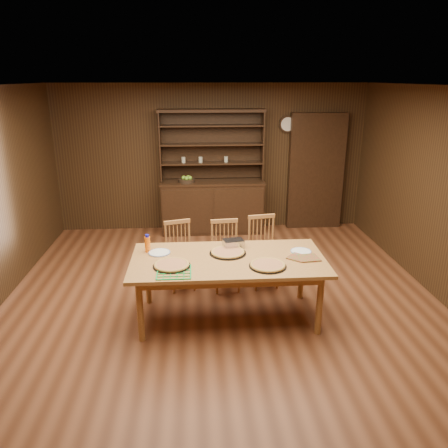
{
  "coord_description": "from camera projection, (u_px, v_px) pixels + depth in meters",
  "views": [
    {
      "loc": [
        -0.31,
        -4.82,
        2.69
      ],
      "look_at": [
        0.05,
        0.4,
        0.93
      ],
      "focal_mm": 35.0,
      "sensor_mm": 36.0,
      "label": 1
    }
  ],
  "objects": [
    {
      "name": "floor",
      "position": [
        222.0,
        305.0,
        5.43
      ],
      "size": [
        6.0,
        6.0,
        0.0
      ],
      "primitive_type": "plane",
      "color": "brown",
      "rests_on": "ground"
    },
    {
      "name": "room_shell",
      "position": [
        222.0,
        181.0,
        4.93
      ],
      "size": [
        6.0,
        6.0,
        6.0
      ],
      "color": "beige",
      "rests_on": "floor"
    },
    {
      "name": "china_hutch",
      "position": [
        212.0,
        200.0,
        7.85
      ],
      "size": [
        1.84,
        0.52,
        2.17
      ],
      "color": "#311C10",
      "rests_on": "floor"
    },
    {
      "name": "doorway",
      "position": [
        316.0,
        172.0,
        7.96
      ],
      "size": [
        1.0,
        0.18,
        2.1
      ],
      "primitive_type": "cube",
      "color": "#311C10",
      "rests_on": "floor"
    },
    {
      "name": "wall_clock",
      "position": [
        288.0,
        124.0,
        7.71
      ],
      "size": [
        0.3,
        0.05,
        0.3
      ],
      "color": "#311C10",
      "rests_on": "room_shell"
    },
    {
      "name": "dining_table",
      "position": [
        228.0,
        264.0,
        4.94
      ],
      "size": [
        2.19,
        1.09,
        0.75
      ],
      "color": "#B3773E",
      "rests_on": "floor"
    },
    {
      "name": "chair_left",
      "position": [
        180.0,
        253.0,
        5.78
      ],
      "size": [
        0.46,
        0.44,
        0.91
      ],
      "rotation": [
        0.0,
        0.0,
        0.28
      ],
      "color": "#AD773B",
      "rests_on": "floor"
    },
    {
      "name": "chair_center",
      "position": [
        225.0,
        253.0,
        5.76
      ],
      "size": [
        0.41,
        0.4,
        0.93
      ],
      "rotation": [
        0.0,
        0.0,
        0.1
      ],
      "color": "#AD773B",
      "rests_on": "floor"
    },
    {
      "name": "chair_right",
      "position": [
        263.0,
        249.0,
        5.86
      ],
      "size": [
        0.44,
        0.43,
        0.95
      ],
      "rotation": [
        0.0,
        0.0,
        0.16
      ],
      "color": "#AD773B",
      "rests_on": "floor"
    },
    {
      "name": "pizza_left",
      "position": [
        172.0,
        265.0,
        4.71
      ],
      "size": [
        0.41,
        0.41,
        0.04
      ],
      "color": "black",
      "rests_on": "dining_table"
    },
    {
      "name": "pizza_right",
      "position": [
        268.0,
        265.0,
        4.7
      ],
      "size": [
        0.41,
        0.41,
        0.04
      ],
      "color": "black",
      "rests_on": "dining_table"
    },
    {
      "name": "pizza_center",
      "position": [
        228.0,
        252.0,
        5.05
      ],
      "size": [
        0.43,
        0.43,
        0.04
      ],
      "color": "black",
      "rests_on": "dining_table"
    },
    {
      "name": "cooling_rack",
      "position": [
        174.0,
        272.0,
        4.56
      ],
      "size": [
        0.41,
        0.41,
        0.02
      ],
      "primitive_type": null,
      "rotation": [
        0.0,
        0.0,
        0.21
      ],
      "color": "#0C9E3F",
      "rests_on": "dining_table"
    },
    {
      "name": "plate_left",
      "position": [
        159.0,
        253.0,
        5.06
      ],
      "size": [
        0.25,
        0.25,
        0.02
      ],
      "color": "white",
      "rests_on": "dining_table"
    },
    {
      "name": "plate_right",
      "position": [
        301.0,
        251.0,
        5.09
      ],
      "size": [
        0.24,
        0.24,
        0.02
      ],
      "color": "white",
      "rests_on": "dining_table"
    },
    {
      "name": "foil_dish",
      "position": [
        233.0,
        244.0,
        5.23
      ],
      "size": [
        0.27,
        0.21,
        0.1
      ],
      "primitive_type": "cube",
      "rotation": [
        0.0,
        0.0,
        0.19
      ],
      "color": "silver",
      "rests_on": "dining_table"
    },
    {
      "name": "juice_bottle",
      "position": [
        148.0,
        244.0,
        5.08
      ],
      "size": [
        0.07,
        0.07,
        0.21
      ],
      "color": "orange",
      "rests_on": "dining_table"
    },
    {
      "name": "pot_holder_a",
      "position": [
        309.0,
        258.0,
        4.91
      ],
      "size": [
        0.24,
        0.24,
        0.02
      ],
      "primitive_type": "cube",
      "rotation": [
        0.0,
        0.0,
        0.12
      ],
      "color": "red",
      "rests_on": "dining_table"
    },
    {
      "name": "pot_holder_b",
      "position": [
        298.0,
        257.0,
        4.93
      ],
      "size": [
        0.29,
        0.29,
        0.02
      ],
      "primitive_type": "cube",
      "rotation": [
        0.0,
        0.0,
        -0.71
      ],
      "color": "red",
      "rests_on": "dining_table"
    },
    {
      "name": "fruit_bowl",
      "position": [
        187.0,
        180.0,
        7.63
      ],
      "size": [
        0.29,
        0.29,
        0.12
      ],
      "color": "black",
      "rests_on": "china_hutch"
    }
  ]
}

